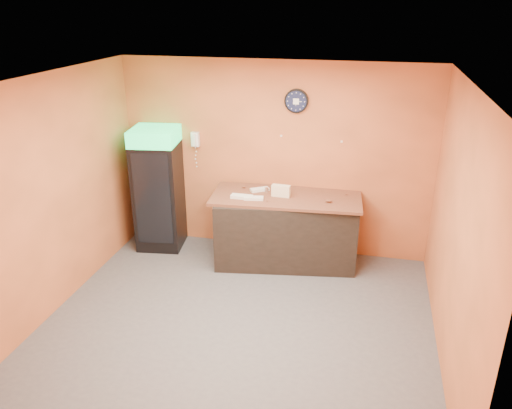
% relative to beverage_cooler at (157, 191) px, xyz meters
% --- Properties ---
extents(floor, '(4.50, 4.50, 0.00)m').
position_rel_beverage_cooler_xyz_m(floor, '(1.68, -1.61, -0.90)').
color(floor, '#47474C').
rests_on(floor, ground).
extents(back_wall, '(4.50, 0.02, 2.80)m').
position_rel_beverage_cooler_xyz_m(back_wall, '(1.68, 0.39, 0.50)').
color(back_wall, '#DF723E').
rests_on(back_wall, floor).
extents(left_wall, '(0.02, 4.00, 2.80)m').
position_rel_beverage_cooler_xyz_m(left_wall, '(-0.57, -1.61, 0.50)').
color(left_wall, '#DF723E').
rests_on(left_wall, floor).
extents(right_wall, '(0.02, 4.00, 2.80)m').
position_rel_beverage_cooler_xyz_m(right_wall, '(3.93, -1.61, 0.50)').
color(right_wall, '#DF723E').
rests_on(right_wall, floor).
extents(ceiling, '(4.50, 4.00, 0.02)m').
position_rel_beverage_cooler_xyz_m(ceiling, '(1.68, -1.61, 1.90)').
color(ceiling, white).
rests_on(ceiling, back_wall).
extents(beverage_cooler, '(0.73, 0.73, 1.84)m').
position_rel_beverage_cooler_xyz_m(beverage_cooler, '(0.00, 0.00, 0.00)').
color(beverage_cooler, black).
rests_on(beverage_cooler, floor).
extents(prep_counter, '(2.05, 1.16, 0.97)m').
position_rel_beverage_cooler_xyz_m(prep_counter, '(1.95, -0.04, -0.41)').
color(prep_counter, black).
rests_on(prep_counter, floor).
extents(wall_clock, '(0.33, 0.06, 0.33)m').
position_rel_beverage_cooler_xyz_m(wall_clock, '(1.99, 0.36, 1.35)').
color(wall_clock, black).
rests_on(wall_clock, back_wall).
extents(wall_phone, '(0.12, 0.10, 0.21)m').
position_rel_beverage_cooler_xyz_m(wall_phone, '(0.51, 0.34, 0.73)').
color(wall_phone, white).
rests_on(wall_phone, back_wall).
extents(butcher_paper, '(2.13, 1.03, 0.04)m').
position_rel_beverage_cooler_xyz_m(butcher_paper, '(1.95, -0.04, 0.09)').
color(butcher_paper, brown).
rests_on(butcher_paper, prep_counter).
extents(sub_roll_stack, '(0.26, 0.10, 0.16)m').
position_rel_beverage_cooler_xyz_m(sub_roll_stack, '(1.88, -0.07, 0.19)').
color(sub_roll_stack, '#F6E8BF').
rests_on(sub_roll_stack, butcher_paper).
extents(wrapped_sandwich_left, '(0.30, 0.12, 0.04)m').
position_rel_beverage_cooler_xyz_m(wrapped_sandwich_left, '(1.37, -0.26, 0.13)').
color(wrapped_sandwich_left, silver).
rests_on(wrapped_sandwich_left, butcher_paper).
extents(wrapped_sandwich_mid, '(0.28, 0.15, 0.04)m').
position_rel_beverage_cooler_xyz_m(wrapped_sandwich_mid, '(1.54, -0.27, 0.13)').
color(wrapped_sandwich_mid, silver).
rests_on(wrapped_sandwich_mid, butcher_paper).
extents(wrapped_sandwich_right, '(0.28, 0.23, 0.04)m').
position_rel_beverage_cooler_xyz_m(wrapped_sandwich_right, '(1.55, 0.07, 0.13)').
color(wrapped_sandwich_right, silver).
rests_on(wrapped_sandwich_right, butcher_paper).
extents(kitchen_tool, '(0.06, 0.06, 0.06)m').
position_rel_beverage_cooler_xyz_m(kitchen_tool, '(1.65, 0.07, 0.14)').
color(kitchen_tool, silver).
rests_on(kitchen_tool, butcher_paper).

